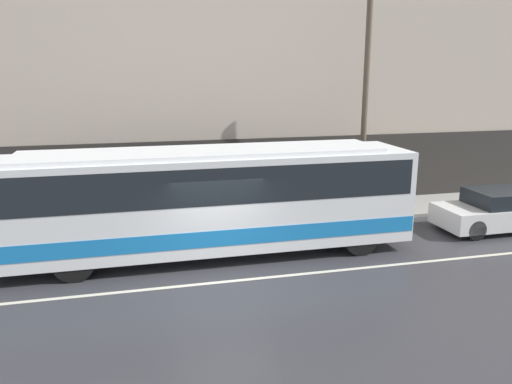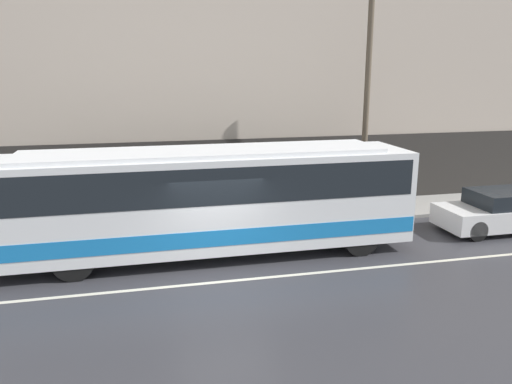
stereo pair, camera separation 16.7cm
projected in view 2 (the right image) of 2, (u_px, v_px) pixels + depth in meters
ground_plane at (223, 282)px, 12.84m from camera, size 60.00×60.00×0.00m
sidewalk at (199, 221)px, 17.86m from camera, size 60.00×2.64×0.12m
building_facade at (190, 69)px, 17.99m from camera, size 60.00×0.35×11.10m
lane_stripe at (223, 282)px, 12.84m from camera, size 54.00×0.14×0.01m
transit_bus at (206, 196)px, 14.37m from camera, size 12.00×2.57×3.12m
sedan_white_front at (507, 211)px, 16.90m from camera, size 4.76×1.81×1.37m
utility_pole_near at (366, 110)px, 17.82m from camera, size 0.21×0.21×7.57m
pedestrian_waiting at (219, 196)px, 17.77m from camera, size 0.36×0.36×1.76m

